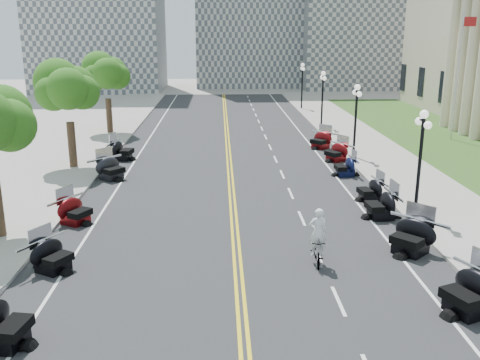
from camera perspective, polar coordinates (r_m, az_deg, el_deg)
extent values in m
plane|color=gray|center=(21.41, -0.35, -7.85)|extent=(160.00, 160.00, 0.00)
cube|color=#333335|center=(30.84, -0.96, -0.42)|extent=(16.00, 90.00, 0.01)
cube|color=yellow|center=(30.83, -1.19, -0.41)|extent=(0.12, 90.00, 0.00)
cube|color=yellow|center=(30.84, -0.74, -0.40)|extent=(0.12, 90.00, 0.00)
cube|color=white|center=(31.62, 10.71, -0.27)|extent=(0.12, 90.00, 0.00)
cube|color=white|center=(31.36, -12.74, -0.52)|extent=(0.12, 90.00, 0.00)
cube|color=white|center=(18.21, 10.46, -12.55)|extent=(0.12, 2.00, 0.00)
cube|color=white|center=(21.74, 8.19, -7.61)|extent=(0.12, 2.00, 0.00)
cube|color=white|center=(25.41, 6.60, -4.07)|extent=(0.12, 2.00, 0.00)
cube|color=white|center=(29.16, 5.43, -1.42)|extent=(0.12, 2.00, 0.00)
cube|color=white|center=(32.98, 4.52, 0.62)|extent=(0.12, 2.00, 0.00)
cube|color=white|center=(36.83, 3.81, 2.23)|extent=(0.12, 2.00, 0.00)
cube|color=white|center=(40.71, 3.23, 3.54)|extent=(0.12, 2.00, 0.00)
cube|color=white|center=(44.61, 2.75, 4.61)|extent=(0.12, 2.00, 0.00)
cube|color=white|center=(48.53, 2.34, 5.52)|extent=(0.12, 2.00, 0.00)
cube|color=white|center=(52.46, 2.00, 6.29)|extent=(0.12, 2.00, 0.00)
cube|color=white|center=(56.40, 1.70, 6.95)|extent=(0.12, 2.00, 0.00)
cube|color=white|center=(60.35, 1.44, 7.52)|extent=(0.12, 2.00, 0.00)
cube|color=white|center=(64.31, 1.22, 8.03)|extent=(0.12, 2.00, 0.00)
cube|color=white|center=(68.27, 1.01, 8.47)|extent=(0.12, 2.00, 0.00)
cube|color=white|center=(72.23, 0.83, 8.87)|extent=(0.12, 2.00, 0.00)
cube|color=#9E9991|center=(32.76, 17.72, -0.08)|extent=(5.00, 90.00, 0.15)
cube|color=#9E9991|center=(32.35, -19.90, -0.47)|extent=(5.00, 90.00, 0.15)
cube|color=#356023|center=(42.62, 23.03, 2.90)|extent=(9.00, 60.00, 0.10)
cube|color=gray|center=(87.63, 13.32, 16.86)|extent=(20.00, 14.00, 22.00)
imported|color=#A51414|center=(20.52, 8.23, -7.51)|extent=(0.63, 1.77, 1.04)
imported|color=silver|center=(20.00, 8.40, -3.67)|extent=(0.68, 0.45, 1.87)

